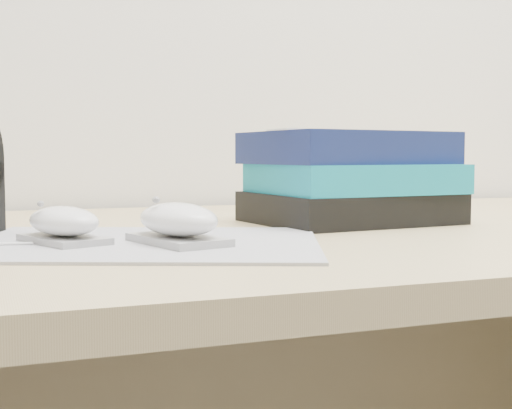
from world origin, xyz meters
name	(u,v)px	position (x,y,z in m)	size (l,w,h in m)	color
desk	(279,391)	(0.00, 1.64, 0.50)	(1.60, 0.80, 0.73)	tan
mousepad	(139,243)	(-0.23, 1.47, 0.73)	(0.36, 0.28, 0.00)	gray
mouse_rear	(64,224)	(-0.30, 1.49, 0.75)	(0.09, 0.12, 0.04)	#9A999C
mouse_front	(178,223)	(-0.19, 1.44, 0.75)	(0.09, 0.13, 0.05)	#9A9A9C
book_stack	(350,178)	(0.09, 1.61, 0.79)	(0.27, 0.23, 0.12)	black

